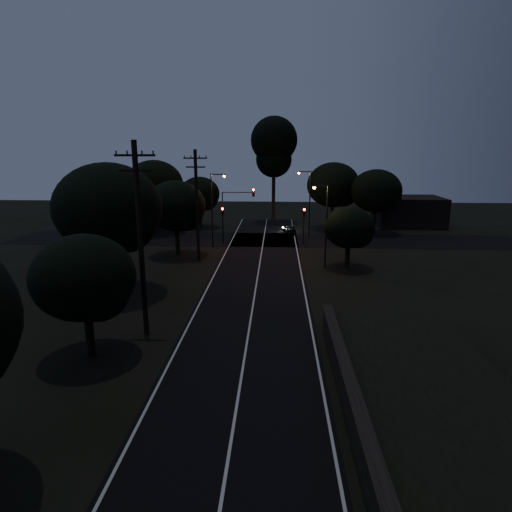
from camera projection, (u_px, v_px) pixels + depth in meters
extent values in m
cube|color=black|center=(255.00, 295.00, 31.64)|extent=(8.00, 70.00, 0.02)
cube|color=black|center=(264.00, 240.00, 51.02)|extent=(60.00, 8.00, 0.02)
cube|color=beige|center=(255.00, 295.00, 31.64)|extent=(0.12, 70.00, 0.01)
cube|color=beige|center=(204.00, 294.00, 31.82)|extent=(0.12, 70.00, 0.01)
cube|color=beige|center=(305.00, 296.00, 31.46)|extent=(0.12, 70.00, 0.01)
cube|color=black|center=(373.00, 484.00, 12.83)|extent=(0.40, 26.00, 1.50)
cube|color=black|center=(375.00, 461.00, 12.64)|extent=(0.55, 26.00, 0.10)
cube|color=black|center=(489.00, 493.00, 12.70)|extent=(6.50, 26.00, 1.20)
cylinder|color=black|center=(141.00, 242.00, 23.82)|extent=(0.30, 0.30, 11.00)
cube|color=black|center=(135.00, 155.00, 22.68)|extent=(2.20, 0.12, 0.12)
cube|color=black|center=(136.00, 171.00, 22.87)|extent=(1.80, 0.12, 0.12)
cylinder|color=black|center=(197.00, 206.00, 40.35)|extent=(0.30, 0.30, 10.50)
cube|color=black|center=(195.00, 158.00, 39.27)|extent=(2.20, 0.12, 0.12)
cube|color=black|center=(196.00, 167.00, 39.46)|extent=(1.80, 0.12, 0.12)
cylinder|color=black|center=(90.00, 335.00, 22.06)|extent=(0.44, 0.44, 2.40)
ellipsoid|color=black|center=(84.00, 277.00, 21.30)|extent=(5.10, 5.10, 4.33)
sphere|color=black|center=(98.00, 291.00, 20.89)|extent=(3.06, 3.06, 3.06)
cylinder|color=black|center=(114.00, 270.00, 31.73)|extent=(0.44, 0.44, 3.54)
ellipsoid|color=black|center=(108.00, 208.00, 30.60)|extent=(7.64, 7.64, 6.49)
sphere|color=black|center=(124.00, 221.00, 29.98)|extent=(4.58, 4.58, 4.58)
cylinder|color=black|center=(177.00, 242.00, 43.35)|extent=(0.44, 0.44, 2.78)
ellipsoid|color=black|center=(176.00, 206.00, 42.47)|extent=(5.94, 5.94, 5.05)
sphere|color=black|center=(185.00, 213.00, 41.99)|extent=(3.56, 3.56, 3.56)
cylinder|color=black|center=(200.00, 218.00, 58.90)|extent=(0.44, 0.44, 2.54)
ellipsoid|color=black|center=(200.00, 194.00, 58.09)|extent=(5.45, 5.45, 4.63)
sphere|color=black|center=(206.00, 198.00, 57.65)|extent=(3.27, 3.27, 3.27)
cylinder|color=black|center=(156.00, 219.00, 55.16)|extent=(0.44, 0.44, 3.43)
ellipsoid|color=black|center=(154.00, 185.00, 54.09)|extent=(7.22, 7.22, 6.14)
sphere|color=black|center=(163.00, 191.00, 53.50)|extent=(4.33, 4.33, 4.33)
cylinder|color=black|center=(332.00, 216.00, 57.93)|extent=(0.44, 0.44, 3.25)
ellipsoid|color=black|center=(333.00, 185.00, 56.90)|extent=(6.99, 6.99, 5.94)
sphere|color=black|center=(343.00, 191.00, 56.33)|extent=(4.20, 4.20, 4.20)
cylinder|color=black|center=(374.00, 221.00, 54.81)|extent=(0.44, 0.44, 2.99)
ellipsoid|color=black|center=(376.00, 191.00, 53.87)|extent=(6.37, 6.37, 5.42)
sphere|color=black|center=(386.00, 197.00, 53.35)|extent=(3.82, 3.82, 3.82)
cylinder|color=black|center=(347.00, 257.00, 38.75)|extent=(0.44, 0.44, 2.09)
ellipsoid|color=black|center=(349.00, 227.00, 38.09)|extent=(4.43, 4.43, 3.76)
sphere|color=black|center=(358.00, 233.00, 37.73)|extent=(2.66, 2.66, 2.66)
cylinder|color=black|center=(273.00, 194.00, 62.55)|extent=(0.50, 0.50, 8.29)
sphere|color=black|center=(274.00, 140.00, 60.70)|extent=(6.63, 6.63, 6.63)
sphere|color=black|center=(274.00, 160.00, 61.36)|extent=(5.13, 5.13, 5.13)
cube|color=black|center=(127.00, 209.00, 61.15)|extent=(10.00, 8.00, 4.40)
cube|color=black|center=(408.00, 211.00, 60.21)|extent=(9.00, 7.00, 4.00)
cylinder|color=black|center=(223.00, 229.00, 48.92)|extent=(0.12, 0.12, 3.20)
cube|color=black|center=(223.00, 211.00, 48.42)|extent=(0.28, 0.22, 0.90)
sphere|color=#FF0705|center=(222.00, 209.00, 48.22)|extent=(0.22, 0.22, 0.22)
cylinder|color=black|center=(304.00, 230.00, 48.47)|extent=(0.12, 0.12, 3.20)
cube|color=black|center=(304.00, 212.00, 47.97)|extent=(0.28, 0.22, 0.90)
sphere|color=#FF0705|center=(304.00, 209.00, 47.77)|extent=(0.22, 0.22, 0.22)
cylinder|color=black|center=(223.00, 221.00, 48.70)|extent=(0.12, 0.12, 5.00)
cube|color=black|center=(253.00, 192.00, 47.72)|extent=(0.28, 0.22, 0.90)
sphere|color=#FF0705|center=(253.00, 190.00, 47.53)|extent=(0.22, 0.22, 0.22)
cube|color=black|center=(238.00, 192.00, 47.81)|extent=(3.50, 0.08, 0.08)
cylinder|color=black|center=(212.00, 211.00, 46.44)|extent=(0.16, 0.16, 8.00)
cube|color=black|center=(218.00, 174.00, 45.46)|extent=(1.40, 0.10, 0.10)
cube|color=black|center=(224.00, 175.00, 45.43)|extent=(0.35, 0.22, 0.12)
sphere|color=orange|center=(224.00, 176.00, 45.46)|extent=(0.26, 0.26, 0.26)
cylinder|color=black|center=(310.00, 204.00, 51.71)|extent=(0.16, 0.16, 8.00)
cube|color=black|center=(305.00, 172.00, 50.80)|extent=(1.40, 0.10, 0.10)
cube|color=black|center=(299.00, 172.00, 50.84)|extent=(0.35, 0.22, 0.12)
sphere|color=orange|center=(299.00, 173.00, 50.87)|extent=(0.26, 0.26, 0.26)
cylinder|color=black|center=(326.00, 227.00, 38.19)|extent=(0.16, 0.16, 7.50)
cube|color=black|center=(321.00, 186.00, 37.33)|extent=(1.20, 0.10, 0.10)
cube|color=black|center=(314.00, 186.00, 37.37)|extent=(0.35, 0.22, 0.12)
sphere|color=orange|center=(314.00, 187.00, 37.40)|extent=(0.26, 0.26, 0.26)
imported|color=black|center=(290.00, 229.00, 54.61)|extent=(1.77, 3.33, 1.08)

